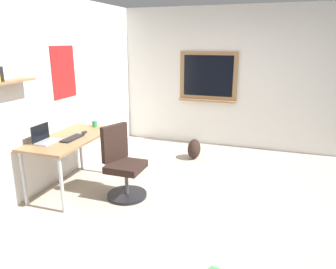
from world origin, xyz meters
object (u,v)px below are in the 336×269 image
desk (71,142)px  computer_mouse (84,132)px  backpack (194,149)px  laptop (45,138)px  coffee_mug (95,124)px  keyboard (72,138)px  office_chair (123,167)px

desk → computer_mouse: size_ratio=12.81×
backpack → laptop: bearing=143.7°
laptop → backpack: 2.53m
desk → coffee_mug: size_ratio=14.48×
computer_mouse → backpack: 1.99m
desk → computer_mouse: 0.25m
keyboard → coffee_mug: (0.63, 0.05, 0.04)m
computer_mouse → laptop: bearing=154.7°
office_chair → laptop: bearing=109.8°
backpack → office_chair: bearing=161.9°
coffee_mug → backpack: (1.11, -1.26, -0.62)m
office_chair → backpack: size_ratio=2.73×
laptop → coffee_mug: 0.89m
desk → keyboard: 0.14m
computer_mouse → coffee_mug: size_ratio=1.13×
keyboard → desk: bearing=51.8°
keyboard → coffee_mug: coffee_mug is taller
coffee_mug → keyboard: bearing=-175.5°
office_chair → computer_mouse: (0.18, 0.67, 0.36)m
coffee_mug → desk: bearing=176.5°
desk → coffee_mug: (0.57, -0.03, 0.12)m
laptop → backpack: bearing=-36.3°
office_chair → laptop: size_ratio=3.06×
keyboard → backpack: 2.20m
keyboard → backpack: keyboard is taller
desk → coffee_mug: 0.58m
keyboard → backpack: (1.74, -1.21, -0.58)m
computer_mouse → coffee_mug: coffee_mug is taller
laptop → computer_mouse: bearing=-25.3°
laptop → coffee_mug: laptop is taller
desk → keyboard: (-0.07, -0.08, 0.09)m
desk → coffee_mug: coffee_mug is taller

